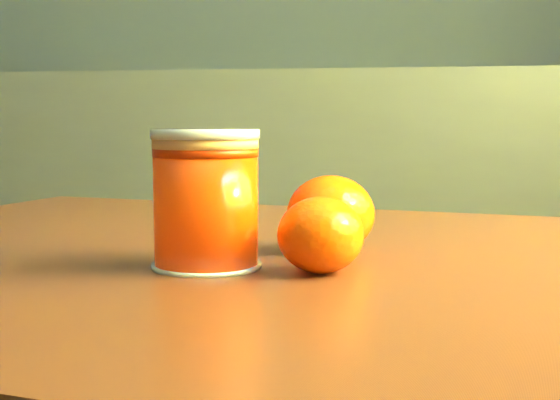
# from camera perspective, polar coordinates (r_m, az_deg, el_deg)

# --- Properties ---
(kitchen_counter) EXTENTS (3.15, 0.60, 0.90)m
(kitchen_counter) POSITION_cam_1_polar(r_m,az_deg,el_deg) (2.24, -17.22, -3.12)
(kitchen_counter) COLOR #444548
(kitchen_counter) RESTS_ON ground
(table) EXTENTS (1.02, 0.80, 0.69)m
(table) POSITION_cam_1_polar(r_m,az_deg,el_deg) (0.61, 2.02, -12.29)
(table) COLOR #592916
(table) RESTS_ON ground
(juice_glass) EXTENTS (0.08, 0.08, 0.10)m
(juice_glass) POSITION_cam_1_polar(r_m,az_deg,el_deg) (0.55, -5.44, 0.02)
(juice_glass) COLOR red
(juice_glass) RESTS_ON table
(orange_front) EXTENTS (0.06, 0.06, 0.05)m
(orange_front) POSITION_cam_1_polar(r_m,az_deg,el_deg) (0.53, 2.99, -2.57)
(orange_front) COLOR #FF4D05
(orange_front) RESTS_ON table
(orange_back) EXTENTS (0.08, 0.08, 0.06)m
(orange_back) POSITION_cam_1_polar(r_m,az_deg,el_deg) (0.61, 3.72, -1.03)
(orange_back) COLOR #FF4D05
(orange_back) RESTS_ON table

